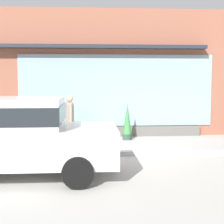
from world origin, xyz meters
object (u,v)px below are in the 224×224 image
at_px(parked_car_white, 13,133).
at_px(potted_plant_trailing_edge, 77,130).
at_px(potted_plant_low_front, 127,122).
at_px(fire_hydrant, 42,134).
at_px(pedestrian_with_handbag, 70,117).
at_px(potted_plant_near_hydrant, 39,125).

bearing_deg(parked_car_white, potted_plant_trailing_edge, 74.84).
height_order(parked_car_white, potted_plant_trailing_edge, parked_car_white).
height_order(potted_plant_low_front, potted_plant_trailing_edge, potted_plant_low_front).
xyz_separation_m(fire_hydrant, pedestrian_with_handbag, (0.85, -0.25, 0.53)).
distance_m(potted_plant_low_front, potted_plant_trailing_edge, 1.73).
relative_size(parked_car_white, potted_plant_trailing_edge, 6.37).
distance_m(pedestrian_with_handbag, parked_car_white, 3.07).
bearing_deg(pedestrian_with_handbag, potted_plant_trailing_edge, -19.76).
relative_size(potted_plant_near_hydrant, potted_plant_trailing_edge, 1.42).
relative_size(pedestrian_with_handbag, potted_plant_trailing_edge, 2.44).
distance_m(potted_plant_low_front, potted_plant_near_hydrant, 3.08).
height_order(pedestrian_with_handbag, potted_plant_trailing_edge, pedestrian_with_handbag).
height_order(fire_hydrant, parked_car_white, parked_car_white).
distance_m(pedestrian_with_handbag, potted_plant_near_hydrant, 2.18).
bearing_deg(potted_plant_trailing_edge, potted_plant_near_hydrant, 164.36).
relative_size(fire_hydrant, potted_plant_trailing_edge, 1.25).
xyz_separation_m(parked_car_white, potted_plant_trailing_edge, (1.17, 4.31, -0.57)).
height_order(pedestrian_with_handbag, potted_plant_near_hydrant, pedestrian_with_handbag).
bearing_deg(parked_car_white, pedestrian_with_handbag, 70.80).
distance_m(fire_hydrant, potted_plant_near_hydrant, 1.56).
distance_m(fire_hydrant, potted_plant_trailing_edge, 1.53).
bearing_deg(fire_hydrant, parked_car_white, -93.04).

